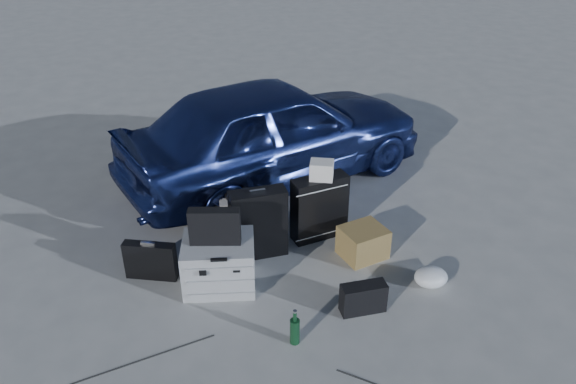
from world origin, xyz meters
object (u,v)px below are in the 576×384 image
object	(u,v)px
briefcase	(150,261)
suitcase_right	(319,208)
suitcase_left	(259,224)
cardboard_box	(363,242)
pelican_case	(219,263)
green_bottle	(295,327)
duffel_bag	(238,216)
car	(274,131)

from	to	relation	value
briefcase	suitcase_right	bearing A→B (deg)	30.71
suitcase_left	suitcase_right	size ratio (longest dim) A/B	1.04
suitcase_left	cardboard_box	world-z (taller)	suitcase_left
pelican_case	suitcase_right	xyz separation A→B (m)	(1.05, 0.63, 0.11)
briefcase	green_bottle	size ratio (longest dim) A/B	1.51
green_bottle	briefcase	bearing A→B (deg)	138.70
suitcase_left	briefcase	bearing A→B (deg)	-175.65
suitcase_right	duffel_bag	size ratio (longest dim) A/B	1.07
car	pelican_case	bearing A→B (deg)	134.66
cardboard_box	green_bottle	world-z (taller)	green_bottle
pelican_case	briefcase	size ratio (longest dim) A/B	1.32
pelican_case	green_bottle	distance (m)	1.00
briefcase	suitcase_right	xyz separation A→B (m)	(1.67, 0.44, 0.15)
duffel_bag	car	bearing A→B (deg)	35.07
pelican_case	green_bottle	xyz separation A→B (m)	(0.55, -0.84, -0.07)
suitcase_right	duffel_bag	world-z (taller)	suitcase_right
pelican_case	suitcase_left	distance (m)	0.59
briefcase	suitcase_left	size ratio (longest dim) A/B	0.68
duffel_bag	cardboard_box	bearing A→B (deg)	-57.82
suitcase_left	green_bottle	bearing A→B (deg)	-90.68
duffel_bag	pelican_case	bearing A→B (deg)	-132.96
suitcase_right	cardboard_box	world-z (taller)	suitcase_right
suitcase_right	duffel_bag	bearing A→B (deg)	146.16
car	pelican_case	distance (m)	2.14
cardboard_box	duffel_bag	bearing A→B (deg)	150.50
car	pelican_case	world-z (taller)	car
car	green_bottle	distance (m)	2.84
pelican_case	suitcase_right	distance (m)	1.23
pelican_case	cardboard_box	distance (m)	1.42
car	briefcase	world-z (taller)	car
car	duffel_bag	world-z (taller)	car
cardboard_box	green_bottle	distance (m)	1.36
car	suitcase_left	bearing A→B (deg)	142.89
car	green_bottle	size ratio (longest dim) A/B	11.75
suitcase_left	suitcase_right	distance (m)	0.68
car	suitcase_right	size ratio (longest dim) A/B	5.46
suitcase_left	duffel_bag	world-z (taller)	suitcase_left
suitcase_left	duffel_bag	xyz separation A→B (m)	(-0.17, 0.48, -0.19)
car	cardboard_box	distance (m)	1.90
suitcase_left	pelican_case	bearing A→B (deg)	-142.22
suitcase_left	suitcase_right	bearing A→B (deg)	11.61
pelican_case	duffel_bag	size ratio (longest dim) A/B	0.99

